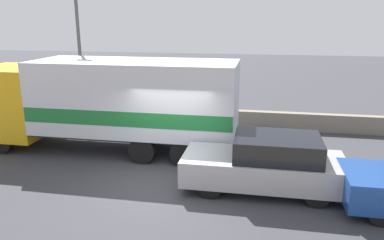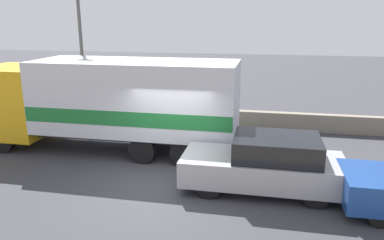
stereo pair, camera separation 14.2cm
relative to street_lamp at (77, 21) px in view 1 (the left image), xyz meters
name	(u,v)px [view 1 (the left image)]	position (x,y,z in m)	size (l,w,h in m)	color
ground_plane	(162,185)	(5.12, -5.77, -4.40)	(80.00, 80.00, 0.00)	#38383D
stone_wall_backdrop	(198,117)	(5.12, 0.43, -4.03)	(60.00, 0.35, 0.74)	gray
street_lamp	(77,21)	(0.00, 0.00, 0.00)	(0.56, 0.28, 7.68)	#4C4C51
box_truck	(109,101)	(2.58, -3.19, -2.64)	(9.16, 2.55, 3.17)	gold
car_hatchback	(267,163)	(7.99, -5.50, -3.64)	(4.32, 1.80, 1.53)	#9E9EA3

